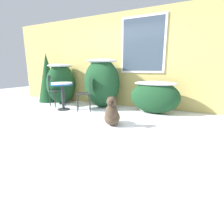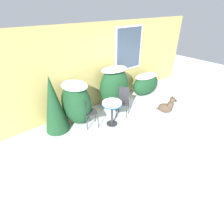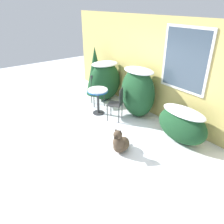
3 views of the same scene
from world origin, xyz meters
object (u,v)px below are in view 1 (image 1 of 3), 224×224
object	(u,v)px
patio_chair_near_table	(56,89)
dog	(112,115)
patio_chair_far_side	(86,92)
patio_table	(62,88)

from	to	relation	value
patio_chair_near_table	dog	bearing A→B (deg)	-93.61
patio_chair_near_table	patio_chair_far_side	distance (m)	1.24
patio_chair_near_table	dog	world-z (taller)	patio_chair_near_table
patio_chair_near_table	patio_chair_far_side	bearing A→B (deg)	-77.96
patio_table	dog	world-z (taller)	patio_table
patio_chair_near_table	patio_chair_far_side	xyz separation A→B (m)	(1.23, -0.15, 0.00)
patio_table	patio_chair_far_side	world-z (taller)	patio_chair_far_side
patio_chair_far_side	dog	distance (m)	1.52
patio_chair_near_table	patio_table	bearing A→B (deg)	-102.14
patio_table	patio_chair_near_table	world-z (taller)	patio_chair_near_table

